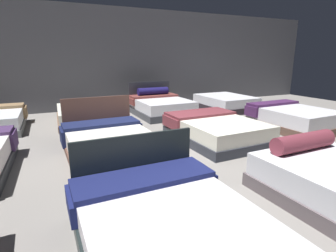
{
  "coord_description": "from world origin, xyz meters",
  "views": [
    {
      "loc": [
        -2.12,
        -4.36,
        1.79
      ],
      "look_at": [
        0.0,
        0.3,
        0.47
      ],
      "focal_mm": 28.37,
      "sensor_mm": 36.0,
      "label": 1
    }
  ],
  "objects_px": {
    "bed_10": "(160,106)",
    "bed_6": "(215,129)",
    "bed_5": "(109,141)",
    "bed_1": "(171,230)",
    "bed_9": "(85,115)",
    "bed_11": "(225,103)",
    "bed_7": "(293,118)"
  },
  "relations": [
    {
      "from": "bed_10",
      "to": "bed_6",
      "type": "bearing_deg",
      "value": -90.63
    },
    {
      "from": "bed_5",
      "to": "bed_6",
      "type": "distance_m",
      "value": 2.35
    },
    {
      "from": "bed_5",
      "to": "bed_6",
      "type": "height_order",
      "value": "bed_5"
    },
    {
      "from": "bed_1",
      "to": "bed_9",
      "type": "height_order",
      "value": "bed_1"
    },
    {
      "from": "bed_1",
      "to": "bed_5",
      "type": "relative_size",
      "value": 1.1
    },
    {
      "from": "bed_5",
      "to": "bed_10",
      "type": "bearing_deg",
      "value": 49.7
    },
    {
      "from": "bed_1",
      "to": "bed_11",
      "type": "distance_m",
      "value": 7.42
    },
    {
      "from": "bed_7",
      "to": "bed_11",
      "type": "distance_m",
      "value": 2.87
    },
    {
      "from": "bed_10",
      "to": "bed_11",
      "type": "distance_m",
      "value": 2.43
    },
    {
      "from": "bed_7",
      "to": "bed_10",
      "type": "xyz_separation_m",
      "value": [
        -2.45,
        3.03,
        0.02
      ]
    },
    {
      "from": "bed_1",
      "to": "bed_5",
      "type": "xyz_separation_m",
      "value": [
        0.05,
        2.92,
        0.01
      ]
    },
    {
      "from": "bed_5",
      "to": "bed_9",
      "type": "bearing_deg",
      "value": 89.42
    },
    {
      "from": "bed_11",
      "to": "bed_5",
      "type": "bearing_deg",
      "value": -151.12
    },
    {
      "from": "bed_9",
      "to": "bed_10",
      "type": "bearing_deg",
      "value": 2.87
    },
    {
      "from": "bed_6",
      "to": "bed_7",
      "type": "relative_size",
      "value": 1.09
    },
    {
      "from": "bed_6",
      "to": "bed_10",
      "type": "relative_size",
      "value": 1.06
    },
    {
      "from": "bed_11",
      "to": "bed_1",
      "type": "bearing_deg",
      "value": -131.37
    },
    {
      "from": "bed_9",
      "to": "bed_11",
      "type": "bearing_deg",
      "value": 0.15
    },
    {
      "from": "bed_1",
      "to": "bed_6",
      "type": "xyz_separation_m",
      "value": [
        2.39,
        2.79,
        0.02
      ]
    },
    {
      "from": "bed_10",
      "to": "bed_1",
      "type": "bearing_deg",
      "value": -113.29
    },
    {
      "from": "bed_7",
      "to": "bed_10",
      "type": "bearing_deg",
      "value": 126.75
    },
    {
      "from": "bed_7",
      "to": "bed_11",
      "type": "height_order",
      "value": "bed_7"
    },
    {
      "from": "bed_6",
      "to": "bed_9",
      "type": "xyz_separation_m",
      "value": [
        -2.41,
        2.99,
        -0.03
      ]
    },
    {
      "from": "bed_7",
      "to": "bed_9",
      "type": "relative_size",
      "value": 0.97
    },
    {
      "from": "bed_7",
      "to": "bed_9",
      "type": "bearing_deg",
      "value": 146.15
    },
    {
      "from": "bed_6",
      "to": "bed_10",
      "type": "height_order",
      "value": "bed_10"
    },
    {
      "from": "bed_7",
      "to": "bed_6",
      "type": "bearing_deg",
      "value": 178.22
    },
    {
      "from": "bed_5",
      "to": "bed_7",
      "type": "bearing_deg",
      "value": -3.38
    },
    {
      "from": "bed_1",
      "to": "bed_6",
      "type": "relative_size",
      "value": 0.99
    },
    {
      "from": "bed_7",
      "to": "bed_11",
      "type": "bearing_deg",
      "value": 88.32
    },
    {
      "from": "bed_5",
      "to": "bed_7",
      "type": "relative_size",
      "value": 0.99
    },
    {
      "from": "bed_7",
      "to": "bed_1",
      "type": "bearing_deg",
      "value": -151.92
    }
  ]
}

